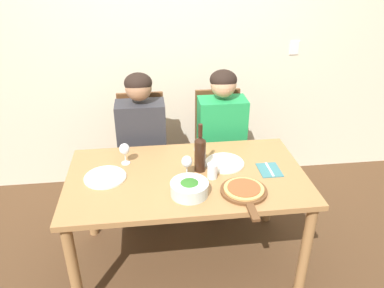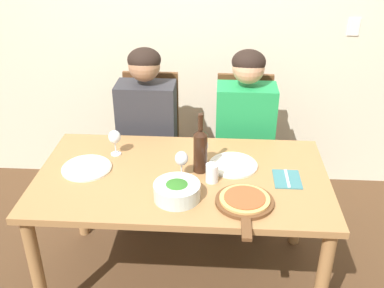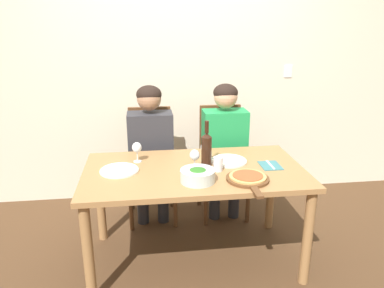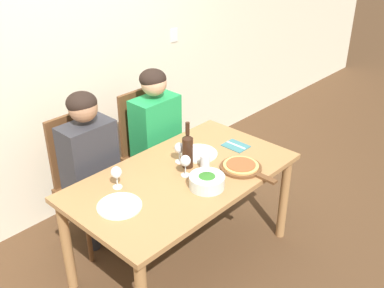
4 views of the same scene
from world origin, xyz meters
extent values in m
plane|color=#4C331E|center=(0.00, 0.00, 0.00)|extent=(40.00, 40.00, 0.00)
cube|color=beige|center=(0.00, 1.20, 1.35)|extent=(10.00, 0.05, 2.70)
cube|color=white|center=(1.10, 1.17, 1.25)|extent=(0.08, 0.01, 0.12)
cube|color=#9E7042|center=(0.00, 0.00, 0.72)|extent=(1.55, 0.86, 0.04)
cylinder|color=#9E7042|center=(-0.71, -0.37, 0.35)|extent=(0.07, 0.07, 0.70)
cylinder|color=#9E7042|center=(0.71, -0.37, 0.35)|extent=(0.07, 0.07, 0.70)
cylinder|color=#9E7042|center=(-0.71, 0.37, 0.35)|extent=(0.07, 0.07, 0.70)
cylinder|color=#9E7042|center=(0.71, 0.37, 0.35)|extent=(0.07, 0.07, 0.70)
cube|color=brown|center=(-0.29, 0.67, 0.43)|extent=(0.42, 0.42, 0.04)
cube|color=brown|center=(-0.29, 0.87, 0.72)|extent=(0.38, 0.03, 0.54)
cylinder|color=brown|center=(-0.48, 0.48, 0.21)|extent=(0.04, 0.04, 0.42)
cylinder|color=brown|center=(-0.10, 0.48, 0.21)|extent=(0.04, 0.04, 0.42)
cylinder|color=brown|center=(-0.48, 0.86, 0.21)|extent=(0.04, 0.04, 0.42)
cylinder|color=brown|center=(-0.10, 0.86, 0.21)|extent=(0.04, 0.04, 0.42)
cube|color=brown|center=(0.36, 0.67, 0.43)|extent=(0.42, 0.42, 0.04)
cube|color=brown|center=(0.36, 0.87, 0.72)|extent=(0.38, 0.03, 0.54)
cylinder|color=brown|center=(0.17, 0.48, 0.21)|extent=(0.04, 0.04, 0.42)
cylinder|color=brown|center=(0.55, 0.48, 0.21)|extent=(0.04, 0.04, 0.42)
cylinder|color=brown|center=(0.17, 0.86, 0.21)|extent=(0.04, 0.04, 0.42)
cylinder|color=brown|center=(0.55, 0.86, 0.21)|extent=(0.04, 0.04, 0.42)
cylinder|color=#28282D|center=(-0.38, 0.59, 0.23)|extent=(0.10, 0.10, 0.45)
cylinder|color=#28282D|center=(-0.20, 0.59, 0.23)|extent=(0.10, 0.10, 0.45)
cube|color=#2D2D33|center=(-0.29, 0.65, 0.72)|extent=(0.38, 0.22, 0.54)
cylinder|color=#2D2D33|center=(-0.49, 0.41, 0.57)|extent=(0.07, 0.31, 0.14)
cylinder|color=#2D2D33|center=(-0.09, 0.41, 0.57)|extent=(0.07, 0.31, 0.14)
sphere|color=#9E7051|center=(-0.29, 0.65, 1.11)|extent=(0.20, 0.20, 0.20)
ellipsoid|color=black|center=(-0.29, 0.66, 1.15)|extent=(0.21, 0.21, 0.15)
cylinder|color=#28282D|center=(0.27, 0.59, 0.23)|extent=(0.10, 0.10, 0.45)
cylinder|color=#28282D|center=(0.45, 0.59, 0.23)|extent=(0.10, 0.10, 0.45)
cube|color=#1E8C47|center=(0.36, 0.65, 0.72)|extent=(0.38, 0.22, 0.54)
cylinder|color=#1E8C47|center=(0.16, 0.41, 0.57)|extent=(0.07, 0.31, 0.14)
cylinder|color=#1E8C47|center=(0.56, 0.41, 0.57)|extent=(0.07, 0.31, 0.14)
sphere|color=tan|center=(0.36, 0.65, 1.11)|extent=(0.20, 0.20, 0.20)
ellipsoid|color=black|center=(0.36, 0.66, 1.15)|extent=(0.21, 0.21, 0.15)
cylinder|color=black|center=(0.09, 0.05, 0.84)|extent=(0.07, 0.07, 0.22)
cone|color=black|center=(0.09, 0.05, 0.97)|extent=(0.07, 0.07, 0.03)
cylinder|color=black|center=(0.09, 0.05, 1.02)|extent=(0.03, 0.03, 0.09)
cylinder|color=silver|center=(-0.01, -0.22, 0.77)|extent=(0.23, 0.23, 0.08)
ellipsoid|color=#2D6B23|center=(-0.01, -0.22, 0.78)|extent=(0.19, 0.19, 0.09)
cylinder|color=silver|center=(-0.52, 0.02, 0.74)|extent=(0.27, 0.27, 0.01)
torus|color=silver|center=(-0.52, 0.02, 0.75)|extent=(0.26, 0.26, 0.02)
cylinder|color=silver|center=(0.27, 0.10, 0.74)|extent=(0.27, 0.27, 0.01)
torus|color=silver|center=(0.27, 0.10, 0.75)|extent=(0.26, 0.26, 0.02)
cylinder|color=brown|center=(0.32, -0.24, 0.74)|extent=(0.28, 0.28, 0.02)
cube|color=brown|center=(0.32, -0.45, 0.74)|extent=(0.04, 0.14, 0.02)
cylinder|color=tan|center=(0.32, -0.24, 0.76)|extent=(0.24, 0.24, 0.01)
cylinder|color=#AD4C28|center=(0.32, -0.24, 0.77)|extent=(0.20, 0.20, 0.01)
cylinder|color=silver|center=(-0.40, 0.19, 0.74)|extent=(0.06, 0.06, 0.01)
cylinder|color=silver|center=(-0.40, 0.19, 0.78)|extent=(0.01, 0.01, 0.07)
ellipsoid|color=silver|center=(-0.40, 0.19, 0.85)|extent=(0.07, 0.07, 0.08)
ellipsoid|color=maroon|center=(-0.40, 0.19, 0.83)|extent=(0.06, 0.06, 0.03)
cylinder|color=silver|center=(0.10, 0.13, 0.74)|extent=(0.06, 0.06, 0.01)
cylinder|color=silver|center=(0.10, 0.13, 0.78)|extent=(0.01, 0.01, 0.07)
ellipsoid|color=silver|center=(0.10, 0.13, 0.85)|extent=(0.07, 0.07, 0.08)
ellipsoid|color=maroon|center=(0.10, 0.13, 0.83)|extent=(0.06, 0.06, 0.03)
cylinder|color=silver|center=(0.00, -0.02, 0.74)|extent=(0.06, 0.06, 0.01)
cylinder|color=silver|center=(0.00, -0.02, 0.78)|extent=(0.01, 0.01, 0.07)
ellipsoid|color=silver|center=(0.00, -0.02, 0.85)|extent=(0.07, 0.07, 0.08)
ellipsoid|color=maroon|center=(0.00, -0.02, 0.83)|extent=(0.06, 0.06, 0.03)
cylinder|color=silver|center=(0.16, -0.05, 0.78)|extent=(0.07, 0.07, 0.10)
cube|color=#387075|center=(0.55, -0.01, 0.74)|extent=(0.14, 0.18, 0.01)
cube|color=silver|center=(0.55, -0.01, 0.74)|extent=(0.01, 0.17, 0.01)
camera|label=1|loc=(-0.22, -2.05, 2.04)|focal=35.00mm
camera|label=2|loc=(0.18, -2.01, 2.00)|focal=42.00mm
camera|label=3|loc=(-0.33, -2.42, 1.72)|focal=35.00mm
camera|label=4|loc=(-1.82, -1.77, 2.31)|focal=42.00mm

